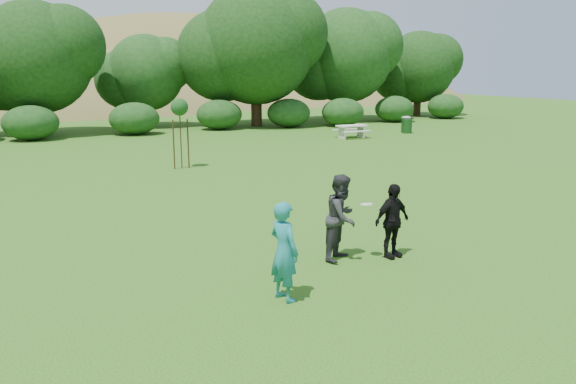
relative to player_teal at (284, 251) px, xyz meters
name	(u,v)px	position (x,y,z in m)	size (l,w,h in m)	color
ground	(355,275)	(1.79, 0.43, -0.89)	(120.00, 120.00, 0.00)	#19470C
player_teal	(284,251)	(0.00, 0.00, 0.00)	(0.65, 0.43, 1.79)	#1B767D
player_grey	(342,217)	(2.06, 1.40, 0.03)	(0.90, 0.70, 1.85)	#29292C
player_black	(392,221)	(3.09, 1.02, -0.08)	(0.95, 0.40, 1.63)	black
trash_can_near	(407,126)	(18.50, 20.01, -0.44)	(0.60, 0.60, 0.90)	#153B16
frisbee	(367,204)	(2.49, 1.13, 0.33)	(0.27, 0.27, 0.06)	white
sapling	(180,109)	(2.14, 13.87, 1.52)	(0.70, 0.70, 2.85)	#392916
picnic_table	(352,129)	(13.99, 19.44, -0.38)	(1.80, 1.48, 0.76)	silver
trash_can_lidded	(406,124)	(18.69, 20.36, -0.35)	(0.60, 0.60, 1.05)	#153A18
hillside	(60,194)	(1.24, 68.89, -12.87)	(150.00, 72.00, 52.00)	olive
tree_row	(156,55)	(5.02, 29.12, 3.98)	(53.92, 10.38, 9.62)	#3A2616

